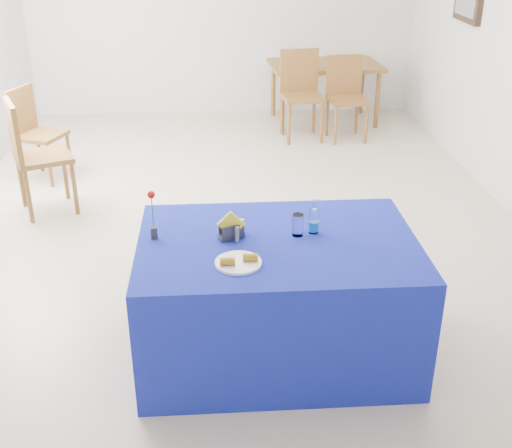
{
  "coord_description": "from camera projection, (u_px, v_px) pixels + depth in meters",
  "views": [
    {
      "loc": [
        -0.16,
        -5.08,
        2.44
      ],
      "look_at": [
        0.06,
        -1.95,
        0.92
      ],
      "focal_mm": 45.0,
      "sensor_mm": 36.0,
      "label": 1
    }
  ],
  "objects": [
    {
      "name": "salt_shaker",
      "position": [
        242.0,
        226.0,
        3.73
      ],
      "size": [
        0.03,
        0.03,
        0.08
      ],
      "primitive_type": "cylinder",
      "color": "slate",
      "rests_on": "blue_table"
    },
    {
      "name": "chair_bg_left",
      "position": [
        301.0,
        88.0,
        7.55
      ],
      "size": [
        0.5,
        0.5,
        1.03
      ],
      "rotation": [
        0.0,
        0.0,
        0.1
      ],
      "color": "brown",
      "rests_on": "floor"
    },
    {
      "name": "drinking_glass",
      "position": [
        298.0,
        225.0,
        3.69
      ],
      "size": [
        0.07,
        0.07,
        0.13
      ],
      "primitive_type": "cylinder",
      "color": "silver",
      "rests_on": "blue_table"
    },
    {
      "name": "rose_vase",
      "position": [
        153.0,
        217.0,
        3.62
      ],
      "size": [
        0.04,
        0.04,
        0.29
      ],
      "color": "#242428",
      "rests_on": "blue_table"
    },
    {
      "name": "water_bottle",
      "position": [
        314.0,
        221.0,
        3.72
      ],
      "size": [
        0.06,
        0.06,
        0.21
      ],
      "color": "white",
      "rests_on": "blue_table"
    },
    {
      "name": "chair_win_b",
      "position": [
        33.0,
        127.0,
        6.36
      ],
      "size": [
        0.54,
        0.54,
        0.93
      ],
      "rotation": [
        0.0,
        0.0,
        1.2
      ],
      "color": "brown",
      "rests_on": "floor"
    },
    {
      "name": "plate",
      "position": [
        238.0,
        263.0,
        3.41
      ],
      "size": [
        0.25,
        0.25,
        0.01
      ],
      "primitive_type": "cylinder",
      "color": "white",
      "rests_on": "blue_table"
    },
    {
      "name": "oak_table",
      "position": [
        325.0,
        70.0,
        8.07
      ],
      "size": [
        1.41,
        0.95,
        0.76
      ],
      "color": "brown",
      "rests_on": "floor"
    },
    {
      "name": "napkin_holder",
      "position": [
        231.0,
        231.0,
        3.66
      ],
      "size": [
        0.16,
        0.11,
        0.17
      ],
      "color": "#343539",
      "rests_on": "blue_table"
    },
    {
      "name": "chair_win_a",
      "position": [
        31.0,
        150.0,
        5.57
      ],
      "size": [
        0.6,
        0.6,
        1.03
      ],
      "rotation": [
        0.0,
        0.0,
        1.97
      ],
      "color": "brown",
      "rests_on": "floor"
    },
    {
      "name": "room_shell",
      "position": [
        231.0,
        15.0,
        4.87
      ],
      "size": [
        7.0,
        7.0,
        7.0
      ],
      "color": "silver",
      "rests_on": "ground"
    },
    {
      "name": "banana_pieces",
      "position": [
        239.0,
        259.0,
        3.38
      ],
      "size": [
        0.21,
        0.08,
        0.04
      ],
      "color": "gold",
      "rests_on": "plate"
    },
    {
      "name": "blue_table",
      "position": [
        277.0,
        297.0,
        3.82
      ],
      "size": [
        1.6,
        1.1,
        0.76
      ],
      "color": "navy",
      "rests_on": "floor"
    },
    {
      "name": "floor",
      "position": [
        234.0,
        222.0,
        5.63
      ],
      "size": [
        7.0,
        7.0,
        0.0
      ],
      "primitive_type": "plane",
      "color": "#C1B2A0",
      "rests_on": "ground"
    },
    {
      "name": "chair_bg_right",
      "position": [
        346.0,
        92.0,
        7.54
      ],
      "size": [
        0.47,
        0.47,
        0.97
      ],
      "rotation": [
        0.0,
        0.0,
        0.1
      ],
      "color": "brown",
      "rests_on": "floor"
    },
    {
      "name": "pepper_shaker",
      "position": [
        237.0,
        234.0,
        3.64
      ],
      "size": [
        0.03,
        0.03,
        0.08
      ],
      "primitive_type": "cylinder",
      "color": "slate",
      "rests_on": "blue_table"
    }
  ]
}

